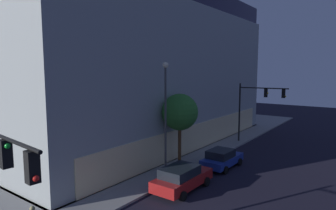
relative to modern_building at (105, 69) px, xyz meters
name	(u,v)px	position (x,y,z in m)	size (l,w,h in m)	color
modern_building	(105,69)	(0.00, 0.00, 0.00)	(33.07, 27.45, 16.45)	#4C4C51
traffic_light_far_corner	(257,101)	(5.81, -17.27, -3.45)	(0.64, 5.11, 6.43)	black
street_lamp_sidewalk	(166,105)	(-7.71, -15.10, -2.74)	(0.44, 0.44, 8.46)	#444444
sidewalk_tree	(180,112)	(-5.08, -14.61, -3.62)	(3.05, 3.05, 5.94)	brown
car_red	(182,178)	(-9.25, -17.61, -7.31)	(4.80, 2.24, 1.65)	maroon
car_blue	(222,158)	(-3.46, -17.72, -7.39)	(4.31, 2.21, 1.53)	navy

